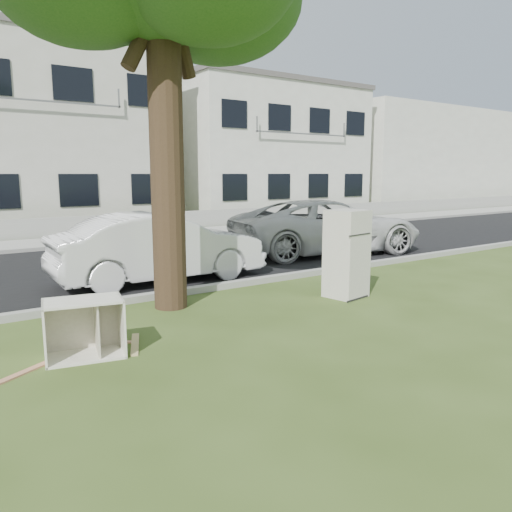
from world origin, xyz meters
TOP-DOWN VIEW (x-y plane):
  - ground at (0.00, 0.00)m, footprint 120.00×120.00m
  - road at (0.00, 6.00)m, footprint 120.00×7.00m
  - kerb_near at (0.00, 2.45)m, footprint 120.00×0.18m
  - kerb_far at (0.00, 9.55)m, footprint 120.00×0.18m
  - sidewalk at (0.00, 11.00)m, footprint 120.00×2.80m
  - low_wall at (0.00, 12.60)m, footprint 120.00×0.15m
  - townhouse_center at (0.00, 17.50)m, footprint 11.22×8.16m
  - townhouse_right at (12.00, 17.50)m, footprint 10.20×8.16m
  - filler_right at (26.00, 18.00)m, footprint 16.00×9.00m
  - fridge at (2.53, 0.66)m, footprint 0.74×0.70m
  - cabinet at (-2.25, 0.29)m, footprint 1.01×0.74m
  - plank_a at (-2.84, 0.23)m, footprint 1.01×0.64m
  - plank_b at (-1.92, 0.62)m, footprint 0.74×0.45m
  - plank_c at (-1.60, 0.34)m, footprint 0.41×0.82m
  - car_center at (0.29, 3.79)m, footprint 4.36×1.61m
  - car_right at (5.69, 4.60)m, footprint 5.78×3.48m

SIDE VIEW (x-z plane):
  - ground at x=0.00m, z-range 0.00..0.00m
  - kerb_near at x=0.00m, z-range -0.06..0.06m
  - kerb_far at x=0.00m, z-range -0.06..0.06m
  - road at x=0.00m, z-range 0.00..0.01m
  - sidewalk at x=0.00m, z-range 0.00..0.01m
  - plank_b at x=-1.92m, z-range 0.00..0.02m
  - plank_a at x=-2.84m, z-range 0.00..0.02m
  - plank_c at x=-1.60m, z-range 0.00..0.02m
  - low_wall at x=0.00m, z-range 0.00..0.70m
  - cabinet at x=-2.25m, z-range 0.00..0.72m
  - car_center at x=0.29m, z-range 0.00..1.43m
  - car_right at x=5.69m, z-range 0.00..1.50m
  - fridge at x=2.53m, z-range 0.00..1.58m
  - filler_right at x=26.00m, z-range 0.00..6.40m
  - townhouse_right at x=12.00m, z-range 0.00..6.84m
  - townhouse_center at x=0.00m, z-range 0.00..7.44m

